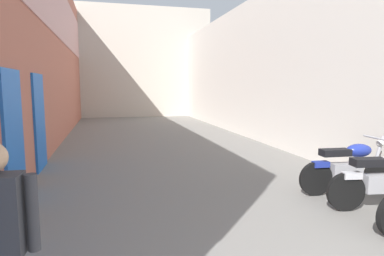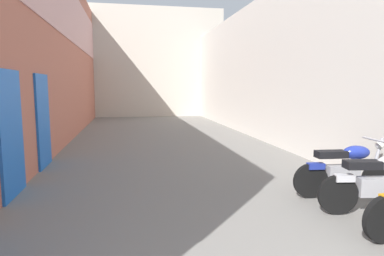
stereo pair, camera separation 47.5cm
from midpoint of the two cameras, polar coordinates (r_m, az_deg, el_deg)
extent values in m
plane|color=slate|center=(9.07, -0.93, -4.99)|extent=(36.54, 36.54, 0.00)
cube|color=#B76651|center=(10.98, -21.86, 13.27)|extent=(0.40, 20.54, 6.35)
cube|color=blue|center=(6.36, -26.91, -0.94)|extent=(0.06, 1.10, 2.20)
cube|color=blue|center=(8.48, -22.87, 1.12)|extent=(0.06, 1.10, 2.20)
cube|color=beige|center=(11.87, 14.50, 9.90)|extent=(0.40, 20.54, 5.04)
cube|color=beige|center=(22.10, -7.04, 11.04)|extent=(9.64, 2.00, 6.84)
cylinder|color=black|center=(5.59, 26.14, -10.32)|extent=(0.61, 0.17, 0.60)
cube|color=#9E9EA3|center=(5.85, 31.23, -8.66)|extent=(0.58, 0.28, 0.28)
cube|color=black|center=(5.65, 29.50, -5.53)|extent=(0.55, 0.30, 0.12)
cube|color=#B7B7BC|center=(5.56, 27.02, -7.69)|extent=(0.30, 0.18, 0.10)
cylinder|color=black|center=(6.85, 31.23, -7.50)|extent=(0.60, 0.13, 0.60)
cylinder|color=black|center=(6.18, 21.88, -8.47)|extent=(0.60, 0.13, 0.60)
cube|color=#9E9EA3|center=(6.44, 26.48, -6.99)|extent=(0.57, 0.24, 0.28)
ellipsoid|color=navy|center=(6.49, 28.37, -3.74)|extent=(0.50, 0.30, 0.24)
cube|color=black|center=(6.24, 24.88, -4.13)|extent=(0.54, 0.26, 0.12)
cylinder|color=#9E9EA3|center=(6.73, 30.94, -4.66)|extent=(0.25, 0.08, 0.77)
cylinder|color=#9E9EA3|center=(6.63, 30.66, -1.73)|extent=(0.08, 0.58, 0.04)
sphere|color=silver|center=(6.72, 31.42, -2.54)|extent=(0.14, 0.14, 0.14)
cube|color=navy|center=(6.15, 22.65, -6.08)|extent=(0.29, 0.16, 0.10)
camera|label=1|loc=(0.24, -88.28, 0.22)|focal=30.93mm
camera|label=2|loc=(0.24, 91.72, -0.22)|focal=30.93mm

